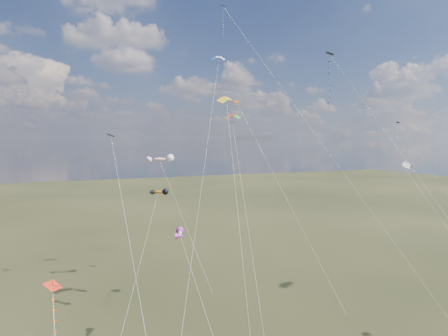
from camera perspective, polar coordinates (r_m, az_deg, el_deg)
name	(u,v)px	position (r m, az deg, el deg)	size (l,w,h in m)	color
diamond_black_high	(339,91)	(54.10, 16.17, 10.54)	(9.48, 24.99, 34.14)	black
diamond_navy_tall	(242,45)	(60.74, 2.58, 17.20)	(19.35, 26.79, 42.80)	#070D4B
diamond_black_mid	(123,205)	(43.12, -14.22, -5.13)	(2.25, 13.31, 23.43)	black
diamond_red_low	(54,318)	(33.73, -23.15, -19.10)	(1.44, 11.27, 12.26)	red
diamond_navy_right	(402,148)	(73.37, 24.09, 2.57)	(9.38, 14.88, 25.72)	#0B1753
diamond_orange_center	(265,156)	(60.91, 5.84, 1.70)	(7.02, 20.45, 29.05)	#CA470F
parafoil_yellow	(227,99)	(54.00, 0.49, 9.81)	(5.21, 15.79, 28.94)	gold
parafoil_blue_white	(218,59)	(68.73, -0.84, 15.31)	(16.56, 26.72, 37.03)	blue
parafoil_striped	(408,163)	(63.65, 24.79, 0.60)	(3.23, 18.20, 20.08)	gold
parafoil_tricolor	(233,117)	(54.29, 1.24, 7.32)	(3.67, 15.51, 26.54)	yellow
novelty_orange_black	(158,193)	(52.57, -9.43, -3.49)	(8.24, 10.20, 16.44)	orange
novelty_white_purple	(180,233)	(44.62, -6.29, -9.27)	(2.83, 9.60, 13.02)	silver
novelty_redwhite_stripe	(160,159)	(64.56, -9.14, 1.23)	(7.30, 10.53, 20.31)	red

